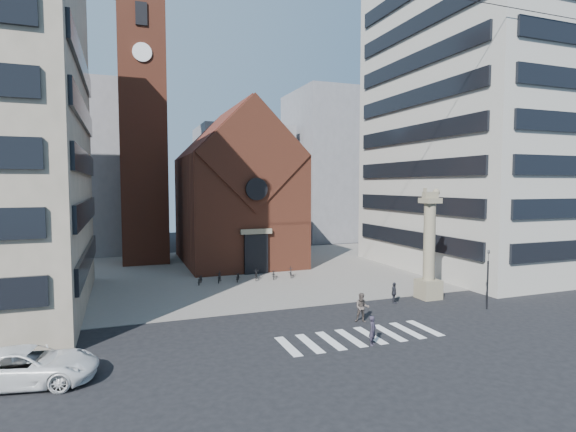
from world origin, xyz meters
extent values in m
plane|color=black|center=(0.00, 0.00, 0.00)|extent=(120.00, 120.00, 0.00)
cube|color=gray|center=(0.00, 19.00, 0.03)|extent=(46.00, 30.00, 0.05)
cube|color=brown|center=(0.00, 25.00, 6.00)|extent=(12.00, 16.00, 12.00)
cube|color=#58251B|center=(0.00, 25.40, 12.00)|extent=(12.00, 15.40, 12.00)
cube|color=brown|center=(0.00, 17.05, 12.00)|extent=(11.76, 0.50, 11.76)
cylinder|color=black|center=(0.00, 16.60, 8.50)|extent=(2.20, 0.30, 2.20)
cube|color=black|center=(0.00, 16.85, 2.00)|extent=(2.40, 0.30, 4.00)
cube|color=gray|center=(0.00, 16.80, 4.30)|extent=(3.20, 0.40, 0.50)
cube|color=brown|center=(-10.00, 28.00, 15.00)|extent=(5.00, 5.00, 30.00)
cylinder|color=white|center=(-10.00, 25.40, 23.00)|extent=(2.00, 0.20, 2.00)
cube|color=black|center=(-10.00, 25.40, 27.00)|extent=(1.20, 0.20, 2.40)
cube|color=#A6A296|center=(24.00, 12.00, 16.00)|extent=(18.00, 22.00, 32.00)
cube|color=gray|center=(-20.00, 40.00, 11.00)|extent=(16.00, 14.00, 22.00)
cube|color=gray|center=(6.00, 45.00, 9.00)|extent=(14.00, 12.00, 18.00)
cube|color=gray|center=(22.00, 42.00, 12.00)|extent=(16.00, 14.00, 24.00)
cube|color=gray|center=(10.00, 3.00, 0.75)|extent=(1.60, 1.60, 1.50)
cylinder|color=gray|center=(10.00, 3.00, 4.50)|extent=(0.90, 0.90, 6.00)
cube|color=gray|center=(10.00, 3.00, 7.70)|extent=(1.30, 1.30, 0.40)
cube|color=gray|center=(10.00, 3.00, 8.10)|extent=(1.20, 0.50, 0.55)
sphere|color=gray|center=(10.55, 3.00, 8.35)|extent=(0.56, 0.56, 0.56)
cube|color=gray|center=(9.50, 3.00, 8.50)|extent=(0.25, 0.15, 0.35)
cylinder|color=black|center=(12.00, -1.00, 1.75)|extent=(0.12, 0.12, 3.50)
imported|color=black|center=(12.00, -1.00, 3.90)|extent=(0.13, 0.16, 0.80)
imported|color=white|center=(-16.57, -3.34, 0.82)|extent=(6.32, 3.76, 1.65)
imported|color=#2C2736|center=(0.51, -4.43, 0.82)|extent=(0.71, 0.69, 1.64)
imported|color=#4F453F|center=(2.06, -0.55, 0.96)|extent=(1.15, 1.06, 1.91)
imported|color=#25262D|center=(6.62, 2.64, 0.80)|extent=(0.67, 1.01, 1.60)
imported|color=black|center=(-6.02, 14.11, 0.50)|extent=(1.11, 1.80, 0.89)
imported|color=black|center=(-4.28, 14.11, 0.55)|extent=(0.97, 1.71, 0.99)
imported|color=black|center=(-2.55, 14.11, 0.50)|extent=(1.11, 1.80, 0.89)
imported|color=black|center=(-0.82, 14.11, 0.55)|extent=(0.97, 1.71, 0.99)
imported|color=black|center=(0.92, 14.11, 0.50)|extent=(1.11, 1.80, 0.89)
imported|color=black|center=(2.65, 14.11, 0.55)|extent=(0.97, 1.71, 0.99)
camera|label=1|loc=(-12.46, -25.72, 8.93)|focal=28.00mm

